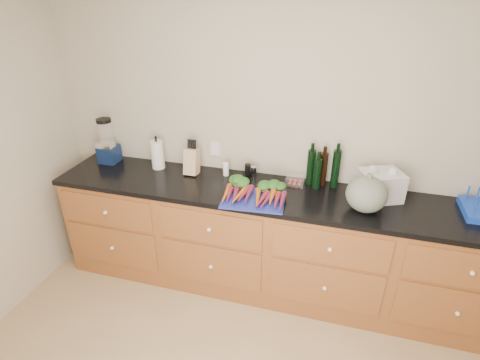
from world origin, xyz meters
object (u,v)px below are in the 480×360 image
(cutting_board, at_px, (254,199))
(squash, at_px, (367,194))
(carrots, at_px, (255,192))
(blender_appliance, at_px, (107,143))
(tomato_box, at_px, (295,181))
(paper_towel, at_px, (158,155))
(knife_block, at_px, (192,161))

(cutting_board, bearing_deg, squash, 5.41)
(carrots, height_order, blender_appliance, blender_appliance)
(cutting_board, bearing_deg, carrots, 90.00)
(squash, bearing_deg, carrots, -177.87)
(tomato_box, bearing_deg, squash, -25.64)
(paper_towel, xyz_separation_m, tomato_box, (1.20, 0.01, -0.09))
(cutting_board, xyz_separation_m, squash, (0.79, 0.07, 0.12))
(cutting_board, bearing_deg, blender_appliance, 167.43)
(blender_appliance, xyz_separation_m, knife_block, (0.81, -0.02, -0.07))
(carrots, xyz_separation_m, tomato_box, (0.26, 0.28, -0.01))
(squash, relative_size, paper_towel, 1.15)
(squash, height_order, paper_towel, squash)
(blender_appliance, height_order, tomato_box, blender_appliance)
(blender_appliance, bearing_deg, knife_block, -1.26)
(knife_block, height_order, tomato_box, knife_block)
(squash, relative_size, knife_block, 1.29)
(cutting_board, height_order, squash, squash)
(squash, relative_size, tomato_box, 1.99)
(carrots, relative_size, paper_towel, 1.90)
(cutting_board, xyz_separation_m, carrots, (0.00, 0.05, 0.03))
(squash, xyz_separation_m, paper_towel, (-1.73, 0.25, -0.00))
(squash, distance_m, knife_block, 1.42)
(knife_block, bearing_deg, blender_appliance, 178.74)
(carrots, xyz_separation_m, squash, (0.79, 0.03, 0.09))
(cutting_board, distance_m, tomato_box, 0.42)
(cutting_board, xyz_separation_m, paper_towel, (-0.94, 0.32, 0.12))
(cutting_board, bearing_deg, knife_block, 153.91)
(cutting_board, distance_m, carrots, 0.06)
(cutting_board, relative_size, paper_towel, 1.86)
(blender_appliance, distance_m, tomato_box, 1.69)
(cutting_board, distance_m, blender_appliance, 1.47)
(knife_block, bearing_deg, carrots, -22.56)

